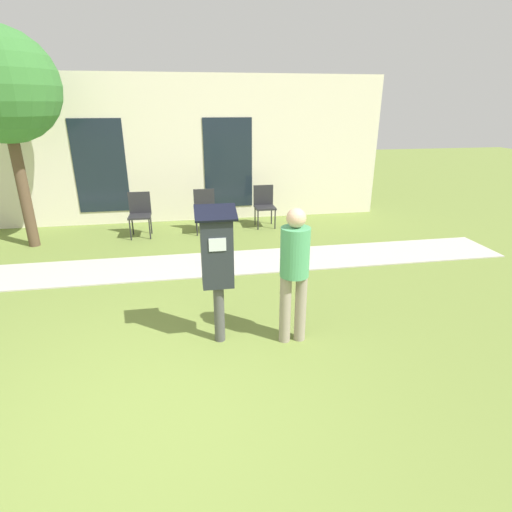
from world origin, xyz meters
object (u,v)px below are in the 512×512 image
outdoor_chair_left (140,211)px  person_standing (294,266)px  parking_meter (217,259)px  outdoor_chair_middle (205,207)px  outdoor_chair_right (264,203)px

outdoor_chair_left → person_standing: bearing=-51.0°
parking_meter → outdoor_chair_middle: (0.07, 4.28, -0.49)m
parking_meter → outdoor_chair_left: size_ratio=1.77×
parking_meter → outdoor_chair_middle: bearing=89.1°
person_standing → outdoor_chair_left: 4.85m
parking_meter → outdoor_chair_left: bearing=106.6°
parking_meter → outdoor_chair_right: bearing=72.8°
outdoor_chair_middle → outdoor_chair_right: 1.34m
outdoor_chair_left → outdoor_chair_right: (2.65, 0.27, 0.00)m
outdoor_chair_left → outdoor_chair_middle: size_ratio=1.00×
outdoor_chair_left → outdoor_chair_middle: (1.33, 0.06, 0.00)m
outdoor_chair_left → outdoor_chair_right: same height
outdoor_chair_middle → outdoor_chair_right: bearing=10.7°
person_standing → outdoor_chair_middle: bearing=135.7°
outdoor_chair_right → outdoor_chair_left: bearing=165.1°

